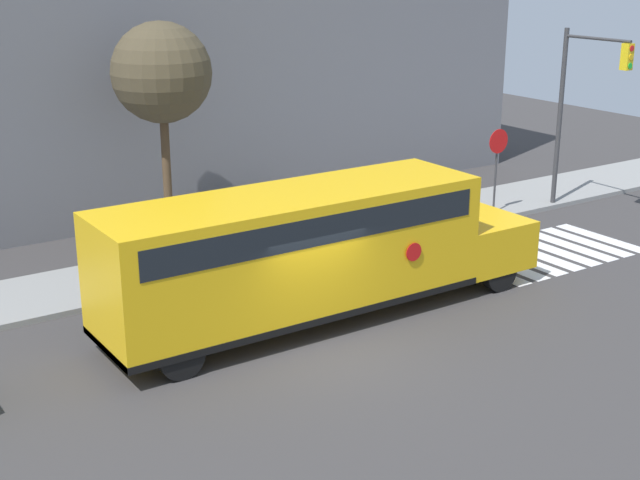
{
  "coord_description": "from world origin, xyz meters",
  "views": [
    {
      "loc": [
        -10.03,
        -14.73,
        8.31
      ],
      "look_at": [
        1.22,
        2.12,
        1.74
      ],
      "focal_mm": 50.0,
      "sensor_mm": 36.0,
      "label": 1
    }
  ],
  "objects_px": {
    "school_bus": "(309,248)",
    "traffic_light": "(580,96)",
    "tree_near_sidewalk": "(161,74)",
    "stop_sign": "(497,158)"
  },
  "relations": [
    {
      "from": "stop_sign",
      "to": "tree_near_sidewalk",
      "type": "xyz_separation_m",
      "value": [
        -10.06,
        3.26,
        3.08
      ]
    },
    {
      "from": "traffic_light",
      "to": "tree_near_sidewalk",
      "type": "bearing_deg",
      "value": 161.47
    },
    {
      "from": "stop_sign",
      "to": "tree_near_sidewalk",
      "type": "bearing_deg",
      "value": 162.02
    },
    {
      "from": "stop_sign",
      "to": "traffic_light",
      "type": "bearing_deg",
      "value": -20.6
    },
    {
      "from": "school_bus",
      "to": "tree_near_sidewalk",
      "type": "distance_m",
      "value": 7.82
    },
    {
      "from": "traffic_light",
      "to": "tree_near_sidewalk",
      "type": "distance_m",
      "value": 13.38
    },
    {
      "from": "school_bus",
      "to": "stop_sign",
      "type": "bearing_deg",
      "value": 21.54
    },
    {
      "from": "school_bus",
      "to": "traffic_light",
      "type": "xyz_separation_m",
      "value": [
        12.32,
        2.87,
        2.08
      ]
    },
    {
      "from": "traffic_light",
      "to": "stop_sign",
      "type": "bearing_deg",
      "value": 159.4
    },
    {
      "from": "stop_sign",
      "to": "traffic_light",
      "type": "distance_m",
      "value": 3.35
    }
  ]
}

